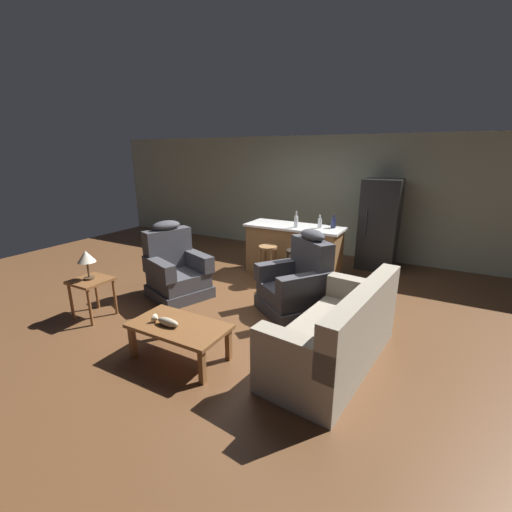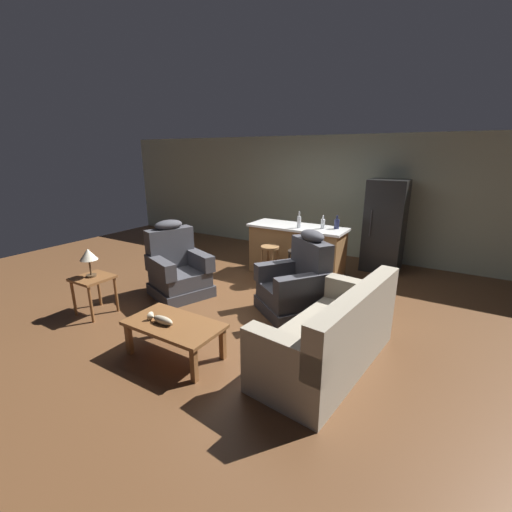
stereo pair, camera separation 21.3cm
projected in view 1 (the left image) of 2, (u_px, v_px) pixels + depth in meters
name	position (u px, v px, depth m)	size (l,w,h in m)	color
ground_plane	(259.00, 300.00, 5.43)	(12.00, 12.00, 0.00)	brown
back_wall	(326.00, 196.00, 7.67)	(12.00, 0.05, 2.60)	#9EA88E
coffee_table	(179.00, 329.00, 3.79)	(1.10, 0.60, 0.42)	brown
fish_figurine	(166.00, 322.00, 3.75)	(0.34, 0.10, 0.10)	#4C3823
couch	(338.00, 335.00, 3.71)	(1.05, 1.98, 0.94)	#9E937F
recliner_near_lamp	(176.00, 270.00, 5.50)	(1.08, 1.08, 1.20)	#3D3D42
recliner_near_island	(298.00, 284.00, 4.94)	(1.17, 1.17, 1.20)	#3D3D42
end_table	(91.00, 286.00, 4.75)	(0.48, 0.48, 0.56)	brown
table_lamp	(86.00, 258.00, 4.64)	(0.24, 0.24, 0.41)	#4C3823
kitchen_island	(293.00, 250.00, 6.42)	(1.80, 0.70, 0.95)	olive
bar_stool_left	(268.00, 258.00, 6.00)	(0.32, 0.32, 0.68)	olive
bar_stool_right	(295.00, 262.00, 5.76)	(0.32, 0.32, 0.68)	black
refrigerator	(379.00, 225.00, 6.71)	(0.70, 0.69, 1.76)	black
bottle_tall_green	(296.00, 221.00, 6.10)	(0.07, 0.07, 0.30)	silver
bottle_short_amber	(333.00, 223.00, 6.06)	(0.09, 0.09, 0.24)	#23284C
bottle_wine_dark	(320.00, 223.00, 6.07)	(0.07, 0.07, 0.24)	silver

